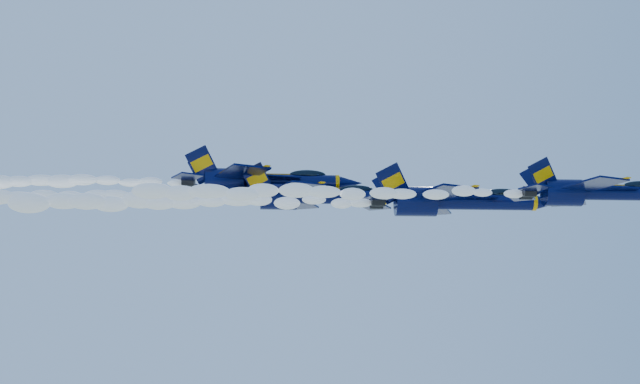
{
  "coord_description": "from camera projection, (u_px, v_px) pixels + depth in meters",
  "views": [
    {
      "loc": [
        -9.81,
        -86.69,
        134.14
      ],
      "look_at": [
        -4.77,
        1.01,
        152.67
      ],
      "focal_mm": 50.0,
      "sensor_mm": 36.0,
      "label": 1
    }
  ],
  "objects": [
    {
      "name": "smoke_trail_jet_second",
      "position": [
        195.0,
        202.0,
        85.72
      ],
      "size": [
        34.27,
        1.95,
        1.75
      ],
      "primitive_type": "ellipsoid",
      "color": "white"
    },
    {
      "name": "jet_lead",
      "position": [
        597.0,
        192.0,
        79.82
      ],
      "size": [
        15.8,
        12.96,
        5.87
      ],
      "color": "#050934"
    },
    {
      "name": "jet_third",
      "position": [
        312.0,
        196.0,
        95.78
      ],
      "size": [
        18.33,
        15.04,
        6.81
      ],
      "color": "#050934"
    },
    {
      "name": "jet_second",
      "position": [
        453.0,
        201.0,
        87.22
      ],
      "size": [
        18.83,
        15.44,
        7.0
      ],
      "color": "#050934"
    },
    {
      "name": "smoke_trail_jet_third",
      "position": [
        77.0,
        197.0,
        94.3
      ],
      "size": [
        34.27,
        1.9,
        1.71
      ],
      "primitive_type": "ellipsoid",
      "color": "white"
    },
    {
      "name": "smoke_trail_jet_fourth",
      "position": [
        24.0,
        182.0,
        96.57
      ],
      "size": [
        34.27,
        2.06,
        1.85
      ],
      "primitive_type": "ellipsoid",
      "color": "white"
    },
    {
      "name": "jet_fourth",
      "position": [
        261.0,
        181.0,
        98.09
      ],
      "size": [
        19.88,
        16.31,
        7.39
      ],
      "color": "#050934"
    },
    {
      "name": "smoke_trail_jet_lead",
      "position": [
        331.0,
        193.0,
        78.41
      ],
      "size": [
        34.27,
        1.63,
        1.47
      ],
      "primitive_type": "ellipsoid",
      "color": "white"
    }
  ]
}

